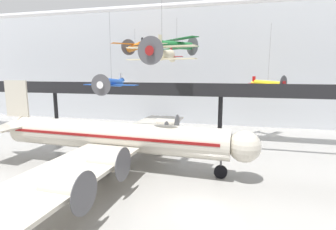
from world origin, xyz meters
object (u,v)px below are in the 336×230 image
at_px(suspended_plane_green_biplane, 177,45).
at_px(suspended_plane_blue_trainer, 112,83).
at_px(suspended_plane_yellow_lowwing, 268,84).
at_px(suspended_plane_orange_highwing, 135,47).
at_px(suspended_plane_cream_biplane, 162,55).
at_px(airliner_silver_main, 112,137).

height_order(suspended_plane_green_biplane, suspended_plane_blue_trainer, suspended_plane_green_biplane).
distance_m(suspended_plane_yellow_lowwing, suspended_plane_orange_highwing, 23.04).
xyz_separation_m(suspended_plane_yellow_lowwing, suspended_plane_orange_highwing, (-22.19, 0.75, 6.15)).
xyz_separation_m(suspended_plane_green_biplane, suspended_plane_blue_trainer, (-7.26, -6.08, -5.12)).
bearing_deg(suspended_plane_yellow_lowwing, suspended_plane_orange_highwing, -147.85).
bearing_deg(suspended_plane_cream_biplane, suspended_plane_orange_highwing, -144.38).
bearing_deg(suspended_plane_blue_trainer, suspended_plane_green_biplane, 131.72).
height_order(airliner_silver_main, suspended_plane_blue_trainer, suspended_plane_blue_trainer).
height_order(suspended_plane_cream_biplane, suspended_plane_blue_trainer, suspended_plane_cream_biplane).
height_order(airliner_silver_main, suspended_plane_cream_biplane, suspended_plane_cream_biplane).
distance_m(airliner_silver_main, suspended_plane_cream_biplane, 10.41).
bearing_deg(suspended_plane_blue_trainer, airliner_silver_main, 26.48).
bearing_deg(suspended_plane_yellow_lowwing, suspended_plane_cream_biplane, -90.04).
height_order(airliner_silver_main, suspended_plane_yellow_lowwing, suspended_plane_yellow_lowwing).
bearing_deg(suspended_plane_blue_trainer, suspended_plane_orange_highwing, -170.48).
relative_size(suspended_plane_cream_biplane, suspended_plane_orange_highwing, 1.06).
bearing_deg(suspended_plane_orange_highwing, airliner_silver_main, 148.26).
xyz_separation_m(airliner_silver_main, suspended_plane_blue_trainer, (-2.53, 5.50, 5.67)).
distance_m(suspended_plane_cream_biplane, suspended_plane_green_biplane, 11.76).
bearing_deg(suspended_plane_cream_biplane, suspended_plane_yellow_lowwing, 153.25).
distance_m(suspended_plane_yellow_lowwing, suspended_plane_blue_trainer, 23.91).
bearing_deg(suspended_plane_orange_highwing, suspended_plane_yellow_lowwing, -136.70).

